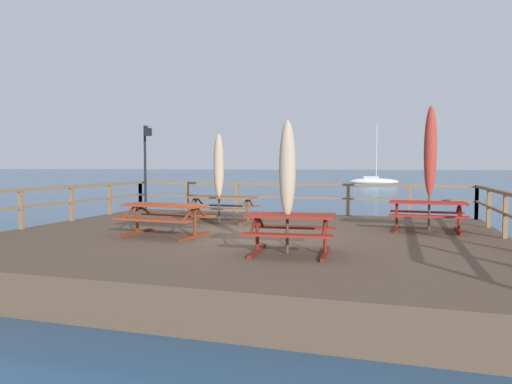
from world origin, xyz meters
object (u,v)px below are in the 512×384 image
picnic_table_back_left (291,225)px  picnic_table_mid_right (165,213)px  picnic_table_mid_centre (427,210)px  sailboat_distant (373,181)px  patio_umbrella_short_mid (430,152)px  patio_umbrella_short_back (219,166)px  patio_umbrella_tall_mid_left (287,169)px  lamp_post_hooked (146,155)px  picnic_table_front_left (221,203)px

picnic_table_back_left → picnic_table_mid_right: same height
picnic_table_mid_centre → picnic_table_mid_right: 6.72m
picnic_table_mid_centre → sailboat_distant: size_ratio=0.25×
picnic_table_mid_centre → patio_umbrella_short_mid: size_ratio=0.59×
patio_umbrella_short_back → patio_umbrella_tall_mid_left: 5.45m
lamp_post_hooked → sailboat_distant: bearing=82.1°
sailboat_distant → patio_umbrella_short_back: bearing=-93.0°
picnic_table_mid_centre → picnic_table_back_left: (-2.72, -4.13, -0.01)m
picnic_table_mid_right → patio_umbrella_short_mid: patio_umbrella_short_mid is taller
picnic_table_back_left → lamp_post_hooked: lamp_post_hooked is taller
sailboat_distant → patio_umbrella_short_mid: bearing=-85.8°
patio_umbrella_short_back → lamp_post_hooked: 4.33m
picnic_table_mid_centre → lamp_post_hooked: size_ratio=0.60×
patio_umbrella_short_mid → patio_umbrella_tall_mid_left: patio_umbrella_short_mid is taller
picnic_table_back_left → sailboat_distant: 51.30m
picnic_table_mid_right → picnic_table_front_left: bearing=84.8°
picnic_table_back_left → patio_umbrella_short_back: 5.59m
patio_umbrella_tall_mid_left → lamp_post_hooked: lamp_post_hooked is taller
picnic_table_front_left → picnic_table_back_left: (3.15, -4.46, -0.01)m
picnic_table_mid_centre → picnic_table_back_left: size_ratio=1.07×
picnic_table_mid_centre → patio_umbrella_short_mid: 1.51m
picnic_table_front_left → patio_umbrella_short_mid: size_ratio=0.64×
patio_umbrella_short_mid → patio_umbrella_short_back: 5.99m
patio_umbrella_tall_mid_left → sailboat_distant: bearing=90.7°
patio_umbrella_tall_mid_left → patio_umbrella_short_back: bearing=125.2°
lamp_post_hooked → picnic_table_front_left: bearing=-29.3°
patio_umbrella_short_back → picnic_table_back_left: bearing=-54.1°
patio_umbrella_short_mid → picnic_table_front_left: bearing=177.4°
patio_umbrella_short_mid → picnic_table_back_left: bearing=-123.4°
picnic_table_mid_right → lamp_post_hooked: bearing=124.1°
patio_umbrella_tall_mid_left → sailboat_distant: sailboat_distant is taller
picnic_table_mid_right → patio_umbrella_tall_mid_left: size_ratio=0.84×
picnic_table_front_left → patio_umbrella_short_back: patio_umbrella_short_back is taller
patio_umbrella_short_mid → lamp_post_hooked: patio_umbrella_short_mid is taller
picnic_table_mid_centre → picnic_table_back_left: 4.94m
picnic_table_mid_centre → picnic_table_front_left: size_ratio=0.92×
picnic_table_front_left → patio_umbrella_short_back: size_ratio=0.78×
sailboat_distant → picnic_table_back_left: bearing=-89.2°
picnic_table_front_left → patio_umbrella_short_back: (-0.06, -0.04, 1.13)m
lamp_post_hooked → patio_umbrella_short_back: bearing=-30.1°
picnic_table_back_left → lamp_post_hooked: bearing=136.4°
picnic_table_back_left → sailboat_distant: bearing=90.8°
picnic_table_back_left → picnic_table_front_left: bearing=125.2°
lamp_post_hooked → patio_umbrella_short_mid: bearing=-13.9°
patio_umbrella_short_mid → patio_umbrella_short_back: bearing=177.8°
patio_umbrella_short_back → patio_umbrella_tall_mid_left: size_ratio=1.04×
patio_umbrella_short_mid → patio_umbrella_short_back: size_ratio=1.22×
patio_umbrella_short_mid → picnic_table_mid_centre: bearing=-124.3°
picnic_table_front_left → lamp_post_hooked: lamp_post_hooked is taller
picnic_table_mid_right → sailboat_distant: size_ratio=0.28×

